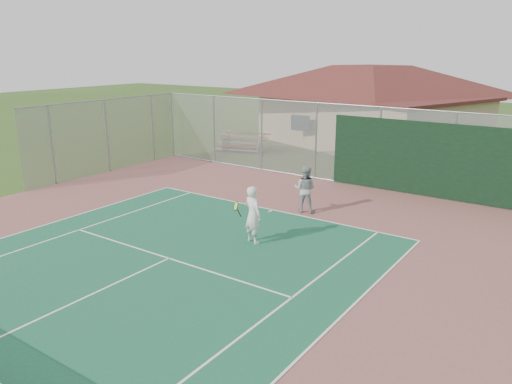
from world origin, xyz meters
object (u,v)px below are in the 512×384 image
player_white_front (253,215)px  player_grey_back (305,190)px  clubhouse (370,97)px  bleachers (243,142)px

player_white_front → player_grey_back: player_white_front is taller
clubhouse → player_grey_back: (3.53, -14.20, -2.08)m
bleachers → player_white_front: (8.95, -11.67, 0.37)m
bleachers → player_white_front: size_ratio=1.76×
clubhouse → player_grey_back: size_ratio=9.10×
bleachers → player_white_front: 14.71m
player_white_front → player_grey_back: (-0.20, 3.61, -0.05)m
bleachers → player_white_front: bearing=-72.1°
bleachers → player_grey_back: size_ratio=1.85×
clubhouse → bleachers: size_ratio=4.91×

